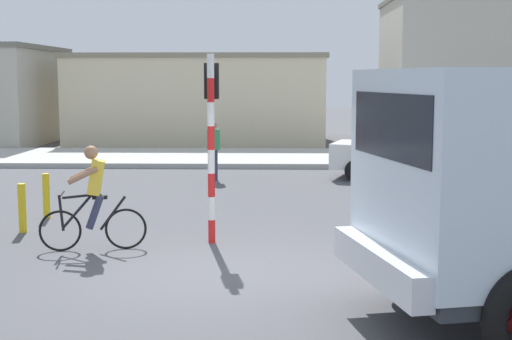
{
  "coord_description": "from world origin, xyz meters",
  "views": [
    {
      "loc": [
        0.9,
        -10.07,
        2.8
      ],
      "look_at": [
        0.57,
        2.5,
        1.2
      ],
      "focal_mm": 50.8,
      "sensor_mm": 36.0,
      "label": 1
    }
  ],
  "objects_px": {
    "bollard_near": "(22,208)",
    "bollard_far": "(46,196)",
    "traffic_light_pole": "(211,122)",
    "cyclist": "(93,198)",
    "car_red_near": "(408,150)",
    "pedestrian_near_kerb": "(214,150)"
  },
  "relations": [
    {
      "from": "pedestrian_near_kerb",
      "to": "bollard_far",
      "type": "bearing_deg",
      "value": -118.05
    },
    {
      "from": "car_red_near",
      "to": "traffic_light_pole",
      "type": "bearing_deg",
      "value": -121.44
    },
    {
      "from": "bollard_near",
      "to": "bollard_far",
      "type": "bearing_deg",
      "value": 90.0
    },
    {
      "from": "traffic_light_pole",
      "to": "bollard_far",
      "type": "distance_m",
      "value": 4.39
    },
    {
      "from": "bollard_near",
      "to": "cyclist",
      "type": "bearing_deg",
      "value": -38.91
    },
    {
      "from": "cyclist",
      "to": "bollard_far",
      "type": "relative_size",
      "value": 1.91
    },
    {
      "from": "traffic_light_pole",
      "to": "cyclist",
      "type": "bearing_deg",
      "value": -160.38
    },
    {
      "from": "cyclist",
      "to": "traffic_light_pole",
      "type": "relative_size",
      "value": 0.54
    },
    {
      "from": "traffic_light_pole",
      "to": "pedestrian_near_kerb",
      "type": "relative_size",
      "value": 1.98
    },
    {
      "from": "traffic_light_pole",
      "to": "car_red_near",
      "type": "height_order",
      "value": "traffic_light_pole"
    },
    {
      "from": "cyclist",
      "to": "car_red_near",
      "type": "distance_m",
      "value": 10.73
    },
    {
      "from": "pedestrian_near_kerb",
      "to": "cyclist",
      "type": "bearing_deg",
      "value": -98.8
    },
    {
      "from": "bollard_far",
      "to": "pedestrian_near_kerb",
      "type": "bearing_deg",
      "value": 61.95
    },
    {
      "from": "car_red_near",
      "to": "pedestrian_near_kerb",
      "type": "height_order",
      "value": "pedestrian_near_kerb"
    },
    {
      "from": "pedestrian_near_kerb",
      "to": "bollard_near",
      "type": "height_order",
      "value": "pedestrian_near_kerb"
    },
    {
      "from": "traffic_light_pole",
      "to": "bollard_near",
      "type": "xyz_separation_m",
      "value": [
        -3.52,
        0.66,
        -1.62
      ]
    },
    {
      "from": "cyclist",
      "to": "bollard_far",
      "type": "distance_m",
      "value": 3.21
    },
    {
      "from": "cyclist",
      "to": "car_red_near",
      "type": "height_order",
      "value": "cyclist"
    },
    {
      "from": "car_red_near",
      "to": "bollard_near",
      "type": "height_order",
      "value": "car_red_near"
    },
    {
      "from": "cyclist",
      "to": "traffic_light_pole",
      "type": "xyz_separation_m",
      "value": [
        1.88,
        0.67,
        1.2
      ]
    },
    {
      "from": "cyclist",
      "to": "bollard_far",
      "type": "xyz_separation_m",
      "value": [
        -1.65,
        2.73,
        -0.41
      ]
    },
    {
      "from": "car_red_near",
      "to": "pedestrian_near_kerb",
      "type": "relative_size",
      "value": 2.67
    }
  ]
}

